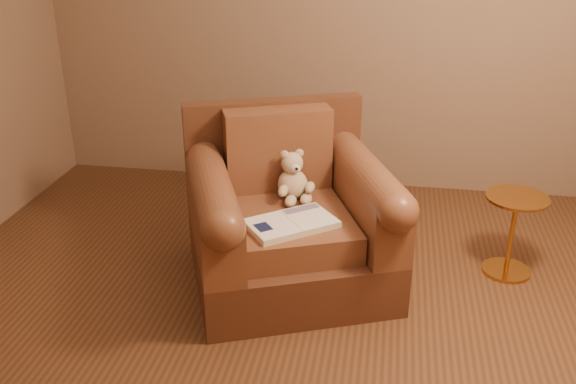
# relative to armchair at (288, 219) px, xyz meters

# --- Properties ---
(floor) EXTENTS (4.00, 4.00, 0.00)m
(floor) POSITION_rel_armchair_xyz_m (0.02, -0.60, -0.36)
(floor) COLOR brown
(floor) RESTS_ON ground
(armchair) EXTENTS (1.32, 1.29, 0.93)m
(armchair) POSITION_rel_armchair_xyz_m (0.00, 0.00, 0.00)
(armchair) COLOR #502C1A
(armchair) RESTS_ON floor
(teddy_bear) EXTENTS (0.21, 0.24, 0.28)m
(teddy_bear) POSITION_rel_armchair_xyz_m (0.02, 0.10, 0.19)
(teddy_bear) COLOR #C7AD8B
(teddy_bear) RESTS_ON armchair
(guidebook) EXTENTS (0.51, 0.48, 0.04)m
(guidebook) POSITION_rel_armchair_xyz_m (0.06, -0.24, 0.10)
(guidebook) COLOR beige
(guidebook) RESTS_ON armchair
(side_table) EXTENTS (0.34, 0.34, 0.48)m
(side_table) POSITION_rel_armchair_xyz_m (1.23, 0.24, -0.10)
(side_table) COLOR #BC8133
(side_table) RESTS_ON floor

